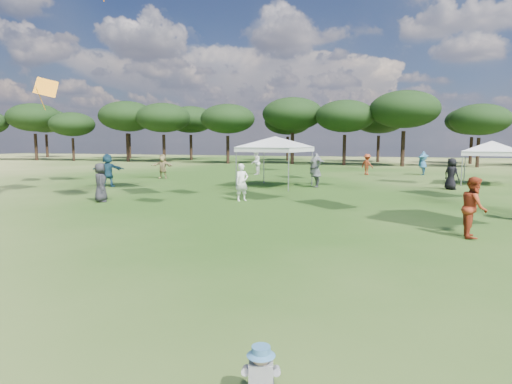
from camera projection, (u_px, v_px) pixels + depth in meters
The scene contains 5 objects.
tree_line at pixel (394, 114), 45.90m from camera, with size 108.78×17.63×7.77m.
tent_left at pixel (275, 139), 23.92m from camera, with size 6.62×6.62×3.13m.
tent_right at pixel (492, 143), 24.92m from camera, with size 6.01×6.01×2.89m.
toddler at pixel (261, 377), 4.24m from camera, with size 0.44×0.47×0.60m.
festival_crowd at pixel (333, 171), 24.59m from camera, with size 28.81×23.69×1.91m.
Camera 1 is at (1.08, -1.46, 2.60)m, focal length 30.00 mm.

